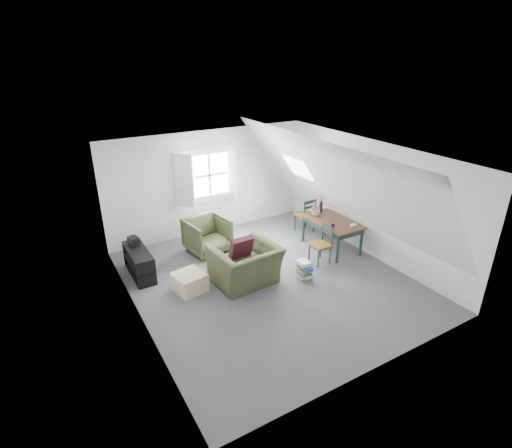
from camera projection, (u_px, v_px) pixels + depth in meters
floor at (269, 281)px, 7.85m from camera, size 5.50×5.50×0.00m
ceiling at (271, 156)px, 6.84m from camera, size 5.50×5.50×0.00m
wall_back at (209, 183)px, 9.51m from camera, size 5.00×0.00×5.00m
wall_front at (383, 296)px, 5.17m from camera, size 5.00×0.00×5.00m
wall_left at (134, 255)px, 6.19m from camera, size 0.00×5.50×5.50m
wall_right at (369, 199)px, 8.50m from camera, size 0.00×5.50×5.50m
slope_left at (189, 212)px, 6.42m from camera, size 3.19×5.50×4.48m
slope_right at (337, 182)px, 7.85m from camera, size 3.19×5.50×4.48m
dormer_window at (210, 175)px, 9.37m from camera, size 1.71×0.35×1.30m
skylight at (298, 168)px, 8.89m from camera, size 0.35×0.75×0.47m
armchair_near at (245, 282)px, 7.80m from camera, size 1.26×1.12×0.78m
armchair_far at (208, 251)px, 9.00m from camera, size 0.96×0.98×0.79m
throw_pillow at (241, 248)px, 7.64m from camera, size 0.46×0.28×0.46m
ottoman at (190, 282)px, 7.47m from camera, size 0.62×0.62×0.36m
dining_table at (332, 224)px, 8.91m from camera, size 0.81×1.35×0.67m
demijohn at (315, 210)px, 9.10m from camera, size 0.23×0.23×0.32m
vase_twigs at (321, 206)px, 9.30m from camera, size 0.08×0.09×0.62m
cup at (333, 228)px, 8.52m from camera, size 0.09×0.09×0.08m
paper_box at (353, 225)px, 8.60m from camera, size 0.13×0.09×0.04m
dining_chair_far at (306, 215)px, 9.76m from camera, size 0.41×0.41×0.88m
dining_chair_near at (322, 244)px, 8.37m from camera, size 0.39×0.39×0.82m
media_shelf at (140, 264)px, 7.93m from camera, size 0.36×1.09×0.56m
electronics_box at (134, 241)px, 8.00m from camera, size 0.22×0.27×0.19m
magazine_stack at (304, 270)px, 7.88m from camera, size 0.28×0.33×0.37m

